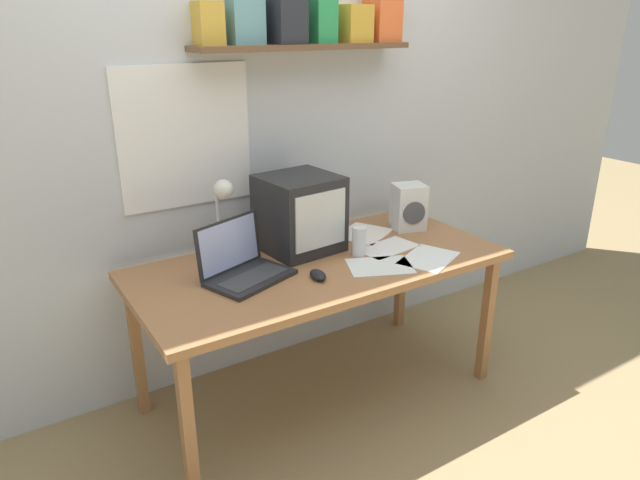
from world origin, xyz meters
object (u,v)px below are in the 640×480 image
(space_heater, at_px, (409,207))
(loose_paper_near_laptop, at_px, (380,266))
(crt_monitor, at_px, (299,213))
(computer_mouse, at_px, (318,275))
(desk_lamp, at_px, (223,206))
(open_notebook, at_px, (388,248))
(loose_paper_near_monitor, at_px, (429,258))
(corner_desk, at_px, (320,272))
(juice_glass, at_px, (359,243))
(laptop, at_px, (241,263))
(printed_handout, at_px, (363,234))

(space_heater, bearing_deg, loose_paper_near_laptop, -126.71)
(crt_monitor, relative_size, computer_mouse, 3.17)
(desk_lamp, distance_m, open_notebook, 0.79)
(space_heater, height_order, open_notebook, space_heater)
(open_notebook, relative_size, loose_paper_near_monitor, 0.90)
(open_notebook, bearing_deg, crt_monitor, 148.35)
(corner_desk, height_order, juice_glass, juice_glass)
(juice_glass, bearing_deg, laptop, 172.87)
(desk_lamp, relative_size, computer_mouse, 3.28)
(open_notebook, distance_m, loose_paper_near_monitor, 0.21)
(desk_lamp, bearing_deg, printed_handout, -17.82)
(laptop, bearing_deg, loose_paper_near_monitor, -38.32)
(loose_paper_near_monitor, bearing_deg, desk_lamp, 148.36)
(corner_desk, xyz_separation_m, juice_glass, (0.19, -0.04, 0.12))
(loose_paper_near_laptop, bearing_deg, space_heater, 36.42)
(crt_monitor, height_order, laptop, crt_monitor)
(laptop, height_order, computer_mouse, laptop)
(crt_monitor, distance_m, space_heater, 0.62)
(juice_glass, bearing_deg, loose_paper_near_monitor, -40.02)
(corner_desk, xyz_separation_m, space_heater, (0.61, 0.12, 0.17))
(juice_glass, bearing_deg, corner_desk, 168.86)
(corner_desk, bearing_deg, loose_paper_near_laptop, -45.77)
(crt_monitor, bearing_deg, juice_glass, -53.89)
(desk_lamp, distance_m, loose_paper_near_monitor, 0.94)
(open_notebook, bearing_deg, printed_handout, 85.09)
(crt_monitor, xyz_separation_m, laptop, (-0.36, -0.14, -0.11))
(crt_monitor, bearing_deg, space_heater, -10.65)
(crt_monitor, height_order, desk_lamp, desk_lamp)
(loose_paper_near_laptop, distance_m, printed_handout, 0.41)
(corner_desk, height_order, space_heater, space_heater)
(desk_lamp, height_order, loose_paper_near_laptop, desk_lamp)
(open_notebook, height_order, printed_handout, same)
(corner_desk, xyz_separation_m, desk_lamp, (-0.35, 0.24, 0.31))
(printed_handout, bearing_deg, laptop, -169.02)
(computer_mouse, bearing_deg, space_heater, 20.73)
(desk_lamp, height_order, computer_mouse, desk_lamp)
(laptop, relative_size, loose_paper_near_laptop, 1.23)
(loose_paper_near_monitor, bearing_deg, laptop, 161.09)
(space_heater, distance_m, loose_paper_near_monitor, 0.42)
(loose_paper_near_monitor, distance_m, loose_paper_near_laptop, 0.24)
(laptop, bearing_deg, loose_paper_near_laptop, -41.52)
(laptop, xyz_separation_m, loose_paper_near_monitor, (0.79, -0.27, -0.06))
(crt_monitor, relative_size, loose_paper_near_laptop, 1.08)
(laptop, xyz_separation_m, juice_glass, (0.55, -0.07, 0.00))
(open_notebook, relative_size, loose_paper_near_laptop, 0.92)
(crt_monitor, height_order, open_notebook, crt_monitor)
(printed_handout, bearing_deg, computer_mouse, -145.54)
(laptop, relative_size, printed_handout, 1.20)
(desk_lamp, xyz_separation_m, computer_mouse, (0.24, -0.39, -0.24))
(laptop, bearing_deg, desk_lamp, 65.53)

